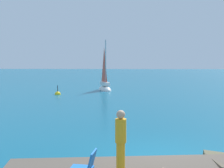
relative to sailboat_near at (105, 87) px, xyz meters
The scene contains 5 objects.
ground_plane 21.03m from the sailboat_near, 82.01° to the right, with size 160.00×160.00×0.00m, color #0F5675.
sailboat_near is the anchor object (origin of this frame).
person_standing 23.76m from the sailboat_near, 86.14° to the right, with size 0.28×0.28×1.62m.
beach_chair 24.35m from the sailboat_near, 88.13° to the right, with size 0.66×0.57×0.80m.
marker_buoy 5.63m from the sailboat_near, 139.22° to the right, with size 0.56×0.56×1.13m.
Camera 1 is at (-1.36, -10.03, 3.44)m, focal length 46.98 mm.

